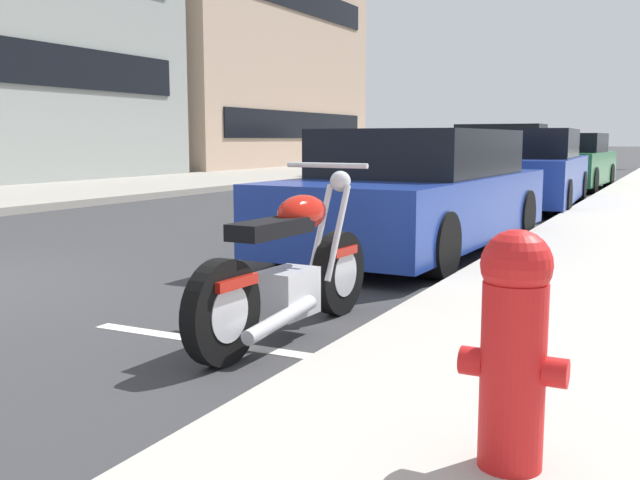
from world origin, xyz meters
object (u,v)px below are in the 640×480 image
(crossing_truck, at_px, (500,145))
(parked_motorcycle, at_px, (290,272))
(parked_car_near_corner, at_px, (525,171))
(parked_car_second_in_row, at_px, (566,163))
(car_opposite_curb, at_px, (363,158))
(parked_car_at_intersection, at_px, (419,193))
(fire_hydrant, at_px, (514,343))

(crossing_truck, bearing_deg, parked_motorcycle, 101.89)
(parked_motorcycle, bearing_deg, parked_car_near_corner, 5.55)
(parked_car_second_in_row, xyz_separation_m, car_opposite_curb, (2.66, 6.68, 0.00))
(crossing_truck, bearing_deg, car_opposite_curb, 83.30)
(parked_car_at_intersection, distance_m, parked_car_near_corner, 5.88)
(parked_car_near_corner, xyz_separation_m, car_opposite_curb, (8.09, 6.74, -0.01))
(parked_car_at_intersection, xyz_separation_m, car_opposite_curb, (13.98, 6.73, 0.00))
(parked_car_second_in_row, bearing_deg, parked_car_at_intersection, -177.52)
(parked_motorcycle, distance_m, fire_hydrant, 2.36)
(crossing_truck, height_order, car_opposite_curb, crossing_truck)
(parked_car_at_intersection, bearing_deg, crossing_truck, 13.20)
(car_opposite_curb, bearing_deg, parked_car_second_in_row, 66.64)
(parked_car_second_in_row, height_order, car_opposite_curb, car_opposite_curb)
(parked_car_at_intersection, xyz_separation_m, fire_hydrant, (-5.45, -2.22, -0.08))
(car_opposite_curb, bearing_deg, parked_motorcycle, 20.31)
(parked_motorcycle, bearing_deg, fire_hydrant, -129.37)
(parked_car_near_corner, xyz_separation_m, crossing_truck, (19.95, 5.07, 0.33))
(parked_car_second_in_row, xyz_separation_m, crossing_truck, (14.51, 5.00, 0.34))
(parked_car_near_corner, xyz_separation_m, parked_car_second_in_row, (5.44, 0.06, -0.01))
(parked_car_second_in_row, bearing_deg, crossing_truck, 21.26)
(parked_car_second_in_row, relative_size, car_opposite_curb, 0.99)
(parked_motorcycle, height_order, fire_hydrant, parked_motorcycle)
(parked_car_near_corner, distance_m, crossing_truck, 20.58)
(parked_car_at_intersection, distance_m, fire_hydrant, 5.89)
(parked_motorcycle, relative_size, crossing_truck, 0.37)
(parked_motorcycle, xyz_separation_m, parked_car_near_corner, (9.75, 0.46, 0.25))
(parked_car_second_in_row, distance_m, fire_hydrant, 16.93)
(crossing_truck, relative_size, car_opposite_curb, 1.27)
(parked_motorcycle, relative_size, parked_car_second_in_row, 0.48)
(parked_motorcycle, distance_m, parked_car_near_corner, 9.77)
(parked_car_second_in_row, distance_m, car_opposite_curb, 7.19)
(parked_car_near_corner, relative_size, crossing_truck, 0.88)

